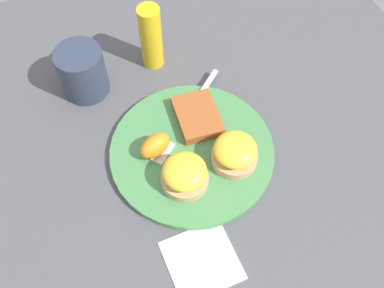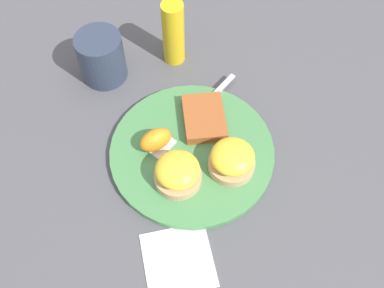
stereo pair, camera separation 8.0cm
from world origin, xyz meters
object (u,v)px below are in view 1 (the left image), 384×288
object	(u,v)px
fork	(184,120)
condiment_bottle	(151,37)
orange_wedge	(155,146)
cup	(82,71)
sandwich_benedict_right	(235,153)
hashbrown_patty	(197,116)
sandwich_benedict_left	(185,174)

from	to	relation	value
fork	condiment_bottle	world-z (taller)	condiment_bottle
orange_wedge	cup	xyz separation A→B (m)	(0.20, 0.07, 0.01)
sandwich_benedict_right	orange_wedge	bearing A→B (deg)	59.97
cup	sandwich_benedict_right	bearing A→B (deg)	-144.83
hashbrown_patty	orange_wedge	size ratio (longest dim) A/B	1.69
orange_wedge	sandwich_benedict_right	bearing A→B (deg)	-120.03
hashbrown_patty	cup	distance (m)	0.24
sandwich_benedict_left	condiment_bottle	distance (m)	0.30
orange_wedge	condiment_bottle	xyz separation A→B (m)	(0.22, -0.08, 0.03)
sandwich_benedict_right	hashbrown_patty	distance (m)	0.11
sandwich_benedict_right	orange_wedge	xyz separation A→B (m)	(0.07, 0.12, -0.00)
sandwich_benedict_right	condiment_bottle	size ratio (longest dim) A/B	0.58
hashbrown_patty	condiment_bottle	size ratio (longest dim) A/B	0.72
sandwich_benedict_left	cup	distance (m)	0.30
cup	fork	bearing A→B (deg)	-138.02
condiment_bottle	fork	bearing A→B (deg)	178.99
orange_wedge	condiment_bottle	bearing A→B (deg)	-19.38
fork	sandwich_benedict_left	bearing A→B (deg)	158.01
orange_wedge	fork	bearing A→B (deg)	-59.32
cup	condiment_bottle	bearing A→B (deg)	-85.14
sandwich_benedict_right	hashbrown_patty	world-z (taller)	sandwich_benedict_right
condiment_bottle	cup	bearing A→B (deg)	94.86
hashbrown_patty	sandwich_benedict_left	bearing A→B (deg)	146.96
hashbrown_patty	condiment_bottle	distance (m)	0.19
fork	condiment_bottle	bearing A→B (deg)	-1.01
orange_wedge	cup	size ratio (longest dim) A/B	0.49
fork	sandwich_benedict_right	bearing A→B (deg)	-156.76
sandwich_benedict_right	condiment_bottle	bearing A→B (deg)	9.08
sandwich_benedict_left	orange_wedge	bearing A→B (deg)	18.49
hashbrown_patty	fork	world-z (taller)	hashbrown_patty
sandwich_benedict_left	sandwich_benedict_right	distance (m)	0.10
sandwich_benedict_right	orange_wedge	size ratio (longest dim) A/B	1.38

